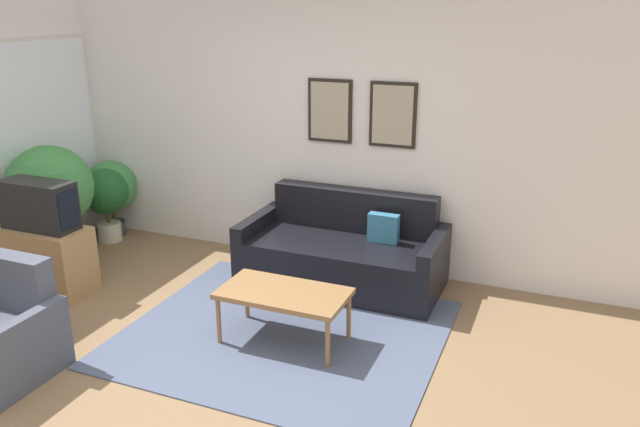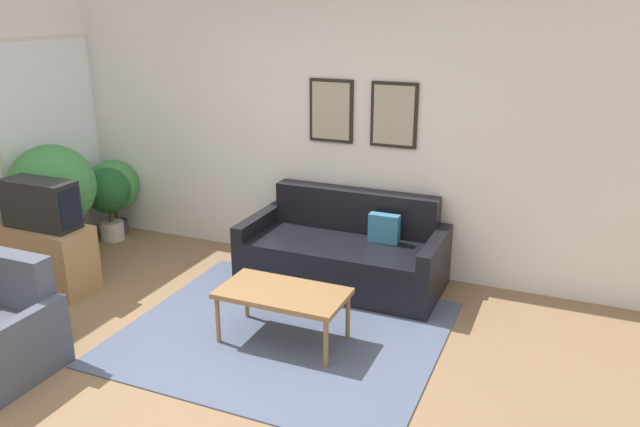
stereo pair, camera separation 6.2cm
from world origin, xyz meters
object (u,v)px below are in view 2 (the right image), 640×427
coffee_table (283,296)px  tv (41,204)px  potted_plant_tall (53,187)px  couch (344,253)px

coffee_table → tv: bearing=179.4°
tv → potted_plant_tall: (-0.38, 0.52, -0.03)m
tv → potted_plant_tall: potted_plant_tall is taller
coffee_table → potted_plant_tall: potted_plant_tall is taller
couch → potted_plant_tall: (-2.84, -0.67, 0.50)m
coffee_table → tv: 2.45m
couch → tv: 2.78m
couch → potted_plant_tall: bearing=-166.7°
couch → coffee_table: bearing=-92.2°
coffee_table → potted_plant_tall: bearing=169.0°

